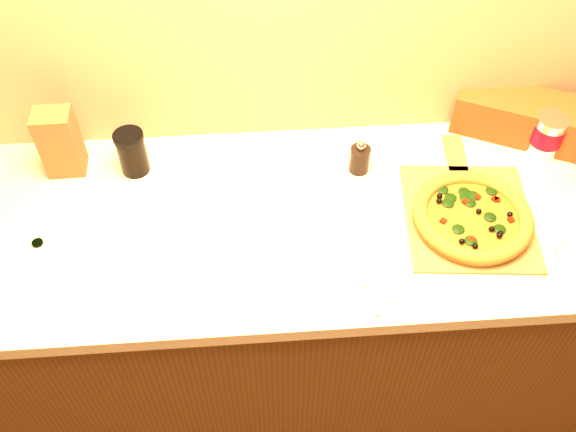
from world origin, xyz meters
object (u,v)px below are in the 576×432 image
object	(u,v)px
pepper_grinder	(360,158)
pizza	(472,217)
pizza_peel	(467,212)
coffee_canister	(548,135)
dark_jar	(132,152)

from	to	relation	value
pepper_grinder	pizza	bearing A→B (deg)	-39.49
pizza_peel	pepper_grinder	xyz separation A→B (m)	(-0.26, 0.18, 0.04)
pizza_peel	coffee_canister	xyz separation A→B (m)	(0.27, 0.21, 0.06)
pepper_grinder	pizza_peel	bearing A→B (deg)	-34.49
coffee_canister	pepper_grinder	bearing A→B (deg)	-176.40
pizza	pepper_grinder	bearing A→B (deg)	140.51
pizza	dark_jar	distance (m)	0.91
coffee_canister	pizza	bearing A→B (deg)	-137.35
dark_jar	pepper_grinder	bearing A→B (deg)	-4.18
pizza_peel	dark_jar	distance (m)	0.90
pizza	dark_jar	size ratio (longest dim) A/B	2.33
pizza	dark_jar	xyz separation A→B (m)	(-0.87, 0.26, 0.04)
pizza_peel	dark_jar	size ratio (longest dim) A/B	3.85
pizza	pepper_grinder	world-z (taller)	pepper_grinder
pizza_peel	dark_jar	world-z (taller)	dark_jar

